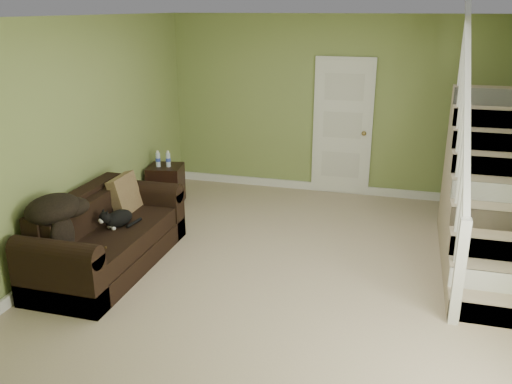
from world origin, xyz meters
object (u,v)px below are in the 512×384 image
Objects in this scene: sofa at (106,240)px; banana at (97,251)px; cat at (118,219)px; side_table at (166,184)px.

banana is at bearing -65.63° from sofa.
sofa reaches higher than banana.
banana is (0.14, -0.65, -0.07)m from cat.
cat is at bearing -80.06° from side_table.
side_table is 1.99m from cat.
cat is (0.34, -1.94, 0.25)m from side_table.
side_table is at bearing 122.14° from cat.
banana is (0.48, -2.59, 0.18)m from side_table.
cat is at bearing 77.69° from banana.
cat is at bearing 33.44° from sofa.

